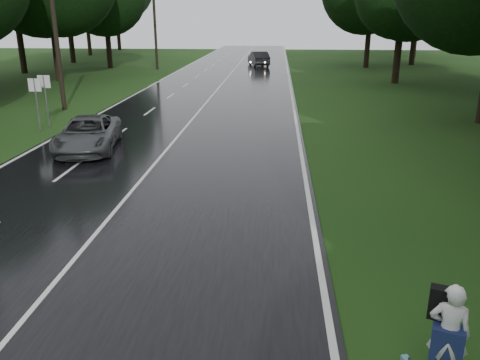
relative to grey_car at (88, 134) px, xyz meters
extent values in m
plane|color=#1D3D12|center=(3.34, -11.04, -0.74)|extent=(160.00, 160.00, 0.00)
cube|color=black|center=(3.34, 8.96, -0.72)|extent=(12.00, 140.00, 0.04)
cube|color=silver|center=(3.34, 8.96, -0.70)|extent=(0.12, 140.00, 0.01)
imported|color=#414446|center=(0.00, 0.00, 0.00)|extent=(3.19, 5.38, 1.40)
imported|color=black|center=(5.82, 38.19, 0.12)|extent=(2.85, 5.24, 1.64)
imported|color=silver|center=(10.81, -13.12, 0.11)|extent=(0.72, 0.59, 1.71)
cube|color=navy|center=(10.81, -13.12, -0.26)|extent=(0.56, 0.46, 0.96)
cube|color=black|center=(10.73, -12.88, 0.49)|extent=(0.43, 0.32, 0.55)
camera|label=1|loc=(8.06, -19.66, 4.77)|focal=36.07mm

